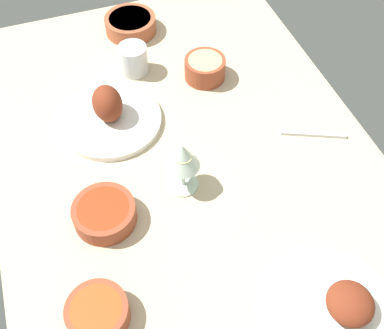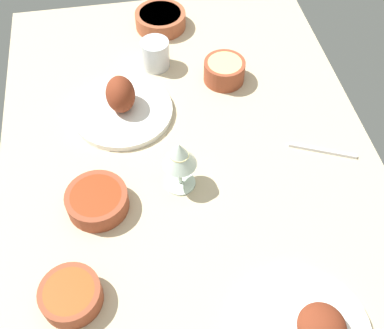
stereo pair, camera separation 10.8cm
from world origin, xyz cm
name	(u,v)px [view 2 (the right image)]	position (x,y,z in cm)	size (l,w,h in cm)	color
dining_table	(192,175)	(0.00, 0.00, 2.00)	(140.00, 90.00, 4.00)	#C6B28E
plate_center_main	(122,105)	(-21.36, -14.41, 6.65)	(25.63, 25.63, 10.21)	white
bowl_potatoes	(224,70)	(-29.04, 13.90, 7.23)	(11.11, 11.11, 5.96)	brown
bowl_pasta	(161,19)	(-55.50, 0.10, 6.61)	(15.18, 15.18, 4.75)	#A35133
bowl_soup	(71,295)	(27.16, -28.13, 6.49)	(11.85, 11.85, 4.53)	brown
bowl_sauce	(97,200)	(6.47, -22.12, 6.51)	(13.60, 13.60, 4.56)	brown
wine_glass	(179,157)	(3.40, -3.33, 13.93)	(7.60, 7.60, 14.00)	silver
water_tumbler	(155,54)	(-37.88, -3.67, 8.06)	(7.79, 7.79, 8.12)	silver
fork_loose	(323,151)	(0.18, 32.02, 4.40)	(16.26, 0.90, 0.80)	silver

